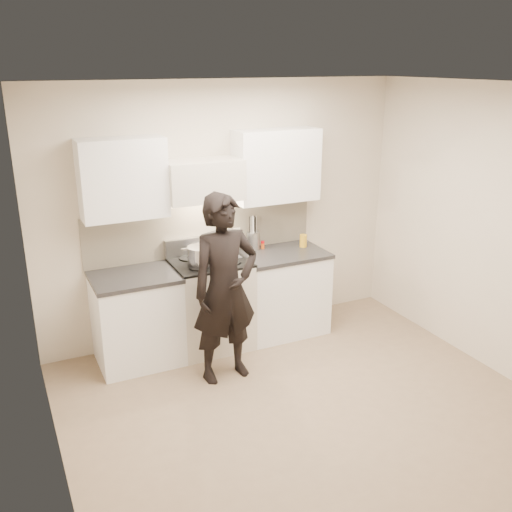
# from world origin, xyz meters

# --- Properties ---
(ground_plane) EXTENTS (4.00, 4.00, 0.00)m
(ground_plane) POSITION_xyz_m (0.00, 0.00, 0.00)
(ground_plane) COLOR #867056
(room_shell) EXTENTS (4.04, 3.54, 2.70)m
(room_shell) POSITION_xyz_m (-0.06, 0.37, 1.60)
(room_shell) COLOR beige
(room_shell) RESTS_ON ground
(stove) EXTENTS (0.76, 0.65, 0.96)m
(stove) POSITION_xyz_m (-0.30, 1.42, 0.47)
(stove) COLOR beige
(stove) RESTS_ON ground
(counter_right) EXTENTS (0.92, 0.67, 0.92)m
(counter_right) POSITION_xyz_m (0.53, 1.43, 0.46)
(counter_right) COLOR white
(counter_right) RESTS_ON ground
(counter_left) EXTENTS (0.82, 0.67, 0.92)m
(counter_left) POSITION_xyz_m (-1.08, 1.43, 0.46)
(counter_left) COLOR white
(counter_left) RESTS_ON ground
(wok) EXTENTS (0.31, 0.39, 0.25)m
(wok) POSITION_xyz_m (-0.10, 1.57, 1.04)
(wok) COLOR #A6A8B3
(wok) RESTS_ON stove
(stock_pot) EXTENTS (0.36, 0.36, 0.18)m
(stock_pot) POSITION_xyz_m (-0.42, 1.33, 1.05)
(stock_pot) COLOR #A6A8B3
(stock_pot) RESTS_ON stove
(utensil_crock) EXTENTS (0.14, 0.14, 0.37)m
(utensil_crock) POSITION_xyz_m (0.29, 1.65, 1.03)
(utensil_crock) COLOR #B5B5B5
(utensil_crock) RESTS_ON counter_right
(spice_jar) EXTENTS (0.04, 0.04, 0.09)m
(spice_jar) POSITION_xyz_m (0.39, 1.62, 0.96)
(spice_jar) COLOR #D65213
(spice_jar) RESTS_ON counter_right
(oil_glass) EXTENTS (0.08, 0.08, 0.14)m
(oil_glass) POSITION_xyz_m (0.82, 1.49, 0.99)
(oil_glass) COLOR gold
(oil_glass) RESTS_ON counter_right
(person) EXTENTS (0.69, 0.48, 1.78)m
(person) POSITION_xyz_m (-0.40, 0.78, 0.89)
(person) COLOR black
(person) RESTS_ON ground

